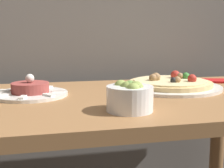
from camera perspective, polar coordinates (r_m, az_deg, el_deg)
dining_table at (r=1.00m, az=0.15°, el=-9.40°), size 1.20×0.65×0.77m
pizza_plate at (r=1.12m, az=10.64°, el=-0.00°), size 0.36×0.36×0.06m
tartare_plate at (r=1.00m, az=-14.71°, el=-1.25°), size 0.23×0.23×0.07m
small_bowl at (r=0.78m, az=3.50°, el=-2.28°), size 0.12×0.12×0.08m
napkin at (r=1.32m, az=19.15°, el=0.55°), size 0.16×0.13×0.01m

